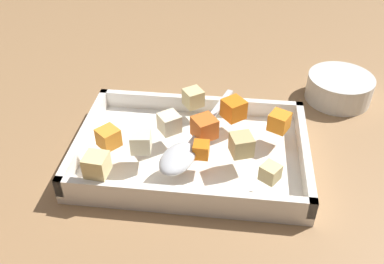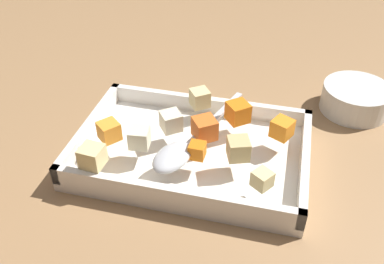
% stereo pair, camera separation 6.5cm
% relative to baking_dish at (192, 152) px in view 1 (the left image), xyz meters
% --- Properties ---
extents(ground_plane, '(4.00, 4.00, 0.00)m').
position_rel_baking_dish_xyz_m(ground_plane, '(-0.01, 0.01, -0.01)').
color(ground_plane, '#936D47').
extents(baking_dish, '(0.36, 0.24, 0.04)m').
position_rel_baking_dish_xyz_m(baking_dish, '(0.00, 0.00, 0.00)').
color(baking_dish, white).
rests_on(baking_dish, ground_plane).
extents(carrot_chunk_heap_side, '(0.04, 0.04, 0.03)m').
position_rel_baking_dish_xyz_m(carrot_chunk_heap_side, '(-0.13, -0.04, 0.05)').
color(carrot_chunk_heap_side, orange).
rests_on(carrot_chunk_heap_side, baking_dish).
extents(carrot_chunk_front_center, '(0.02, 0.02, 0.02)m').
position_rel_baking_dish_xyz_m(carrot_chunk_front_center, '(-0.02, 0.04, 0.04)').
color(carrot_chunk_front_center, orange).
rests_on(carrot_chunk_front_center, baking_dish).
extents(carrot_chunk_rim_edge, '(0.05, 0.05, 0.03)m').
position_rel_baking_dish_xyz_m(carrot_chunk_rim_edge, '(-0.02, -0.01, 0.05)').
color(carrot_chunk_rim_edge, orange).
rests_on(carrot_chunk_rim_edge, baking_dish).
extents(carrot_chunk_near_left, '(0.05, 0.05, 0.03)m').
position_rel_baking_dish_xyz_m(carrot_chunk_near_left, '(-0.06, -0.06, 0.05)').
color(carrot_chunk_near_left, orange).
rests_on(carrot_chunk_near_left, baking_dish).
extents(carrot_chunk_corner_ne, '(0.04, 0.04, 0.03)m').
position_rel_baking_dish_xyz_m(carrot_chunk_corner_ne, '(0.12, 0.03, 0.05)').
color(carrot_chunk_corner_ne, orange).
rests_on(carrot_chunk_corner_ne, baking_dish).
extents(potato_chunk_mid_left, '(0.03, 0.03, 0.03)m').
position_rel_baking_dish_xyz_m(potato_chunk_mid_left, '(0.12, 0.10, 0.05)').
color(potato_chunk_mid_left, '#E0CC89').
rests_on(potato_chunk_mid_left, baking_dish).
extents(potato_chunk_far_left, '(0.03, 0.03, 0.02)m').
position_rel_baking_dish_xyz_m(potato_chunk_far_left, '(-0.12, 0.08, 0.04)').
color(potato_chunk_far_left, '#E0CC89').
rests_on(potato_chunk_far_left, baking_dish).
extents(potato_chunk_near_right, '(0.04, 0.04, 0.03)m').
position_rel_baking_dish_xyz_m(potato_chunk_near_right, '(0.04, -0.01, 0.05)').
color(potato_chunk_near_right, beige).
rests_on(potato_chunk_near_right, baking_dish).
extents(potato_chunk_far_right, '(0.04, 0.04, 0.03)m').
position_rel_baking_dish_xyz_m(potato_chunk_far_right, '(0.01, -0.09, 0.05)').
color(potato_chunk_far_right, '#E0CC89').
rests_on(potato_chunk_far_right, baking_dish).
extents(potato_chunk_corner_nw, '(0.04, 0.04, 0.03)m').
position_rel_baking_dish_xyz_m(potato_chunk_corner_nw, '(-0.08, 0.03, 0.05)').
color(potato_chunk_corner_nw, tan).
rests_on(potato_chunk_corner_nw, baking_dish).
extents(potato_chunk_back_center, '(0.03, 0.03, 0.03)m').
position_rel_baking_dish_xyz_m(potato_chunk_back_center, '(0.07, 0.04, 0.05)').
color(potato_chunk_back_center, beige).
rests_on(potato_chunk_back_center, baking_dish).
extents(serving_spoon, '(0.11, 0.24, 0.02)m').
position_rel_baking_dish_xyz_m(serving_spoon, '(0.01, 0.05, 0.04)').
color(serving_spoon, silver).
rests_on(serving_spoon, baking_dish).
extents(small_prep_bowl, '(0.12, 0.12, 0.05)m').
position_rel_baking_dish_xyz_m(small_prep_bowl, '(-0.26, -0.21, 0.01)').
color(small_prep_bowl, silver).
rests_on(small_prep_bowl, ground_plane).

